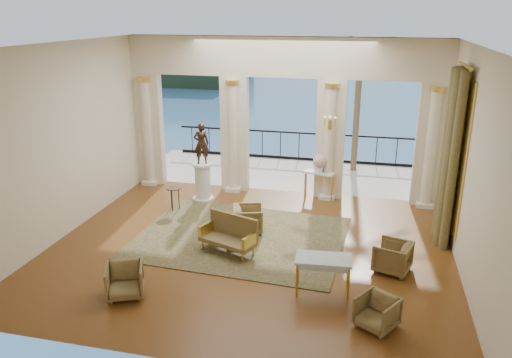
% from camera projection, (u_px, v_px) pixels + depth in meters
% --- Properties ---
extents(floor, '(9.00, 9.00, 0.00)m').
position_uv_depth(floor, '(249.00, 249.00, 11.37)').
color(floor, '#432408').
rests_on(floor, ground).
extents(room_walls, '(9.00, 9.00, 9.00)m').
position_uv_depth(room_walls, '(234.00, 138.00, 9.42)').
color(room_walls, '#F5E8CD').
rests_on(room_walls, ground).
extents(arcade, '(9.00, 0.56, 4.50)m').
position_uv_depth(arcade, '(282.00, 107.00, 14.07)').
color(arcade, beige).
rests_on(arcade, ground).
extents(terrace, '(10.00, 3.60, 0.10)m').
position_uv_depth(terrace, '(291.00, 174.00, 16.74)').
color(terrace, beige).
rests_on(terrace, ground).
extents(balustrade, '(9.00, 0.06, 1.03)m').
position_uv_depth(balustrade, '(299.00, 149.00, 18.06)').
color(balustrade, black).
rests_on(balustrade, terrace).
extents(palm_tree, '(2.00, 2.00, 4.50)m').
position_uv_depth(palm_tree, '(361.00, 46.00, 15.71)').
color(palm_tree, '#4C3823').
rests_on(palm_tree, terrace).
extents(headland, '(22.00, 18.00, 6.00)m').
position_uv_depth(headland, '(178.00, 62.00, 83.43)').
color(headland, black).
rests_on(headland, sea).
extents(sea, '(160.00, 160.00, 0.00)m').
position_uv_depth(sea, '(356.00, 96.00, 68.60)').
color(sea, '#30629A').
rests_on(sea, ground).
extents(curtain, '(0.33, 1.40, 4.09)m').
position_uv_depth(curtain, '(450.00, 158.00, 11.17)').
color(curtain, brown).
rests_on(curtain, ground).
extents(window_frame, '(0.04, 1.60, 3.40)m').
position_uv_depth(window_frame, '(460.00, 155.00, 11.11)').
color(window_frame, gold).
rests_on(window_frame, room_walls).
extents(wall_sconce, '(0.30, 0.11, 0.33)m').
position_uv_depth(wall_sconce, '(330.00, 124.00, 13.59)').
color(wall_sconce, gold).
rests_on(wall_sconce, arcade).
extents(rug, '(5.04, 4.02, 0.02)m').
position_uv_depth(rug, '(241.00, 237.00, 11.94)').
color(rug, '#2E3117').
rests_on(rug, ground).
extents(armchair_a, '(0.88, 0.86, 0.70)m').
position_uv_depth(armchair_a, '(125.00, 279.00, 9.40)').
color(armchair_a, '#3F3418').
rests_on(armchair_a, ground).
extents(armchair_b, '(0.82, 0.81, 0.63)m').
position_uv_depth(armchair_b, '(377.00, 311.00, 8.47)').
color(armchair_b, '#3F3418').
rests_on(armchair_b, ground).
extents(armchair_c, '(0.82, 0.85, 0.71)m').
position_uv_depth(armchair_c, '(392.00, 255.00, 10.30)').
color(armchair_c, '#3F3418').
rests_on(armchair_c, ground).
extents(armchair_d, '(0.82, 0.85, 0.71)m').
position_uv_depth(armchair_d, '(248.00, 218.00, 12.17)').
color(armchair_d, '#3F3418').
rests_on(armchair_d, ground).
extents(settee, '(1.39, 0.95, 0.85)m').
position_uv_depth(settee, '(230.00, 234.00, 11.13)').
color(settee, '#3F3418').
rests_on(settee, ground).
extents(game_table, '(1.10, 0.66, 0.72)m').
position_uv_depth(game_table, '(323.00, 261.00, 9.44)').
color(game_table, '#94ADBA').
rests_on(game_table, ground).
extents(pedestal, '(0.60, 0.60, 1.09)m').
position_uv_depth(pedestal, '(203.00, 182.00, 14.15)').
color(pedestal, silver).
rests_on(pedestal, ground).
extents(statue, '(0.49, 0.41, 1.15)m').
position_uv_depth(statue, '(201.00, 144.00, 13.79)').
color(statue, '#322216').
rests_on(statue, pedestal).
extents(console_table, '(0.92, 0.56, 0.82)m').
position_uv_depth(console_table, '(319.00, 177.00, 14.18)').
color(console_table, silver).
rests_on(console_table, ground).
extents(urn, '(0.39, 0.39, 0.51)m').
position_uv_depth(urn, '(320.00, 162.00, 14.04)').
color(urn, white).
rests_on(urn, console_table).
extents(side_table, '(0.40, 0.40, 0.65)m').
position_uv_depth(side_table, '(174.00, 191.00, 13.42)').
color(side_table, black).
rests_on(side_table, ground).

